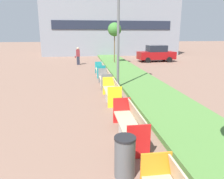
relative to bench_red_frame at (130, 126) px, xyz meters
name	(u,v)px	position (x,y,z in m)	size (l,w,h in m)	color
planter_grass_strip	(151,92)	(2.26, 4.92, -0.29)	(2.80, 120.00, 0.18)	#4C7A38
building_backdrop	(109,29)	(3.06, 29.03, 3.54)	(19.95, 7.45, 7.83)	gray
bench_red_frame	(130,126)	(0.00, 0.00, 0.00)	(0.65, 2.43, 0.94)	#ADA8A0
bench_yellow_frame	(112,93)	(0.00, 3.97, -0.01)	(0.65, 2.22, 0.94)	#ADA8A0
bench_grey_frame	(105,80)	(0.00, 6.97, -0.01)	(0.65, 2.13, 0.94)	#ADA8A0
bench_teal_frame	(101,71)	(0.00, 10.47, 0.00)	(0.65, 2.28, 0.94)	#ADA8A0
litter_bin	(125,157)	(-0.53, -1.86, 0.11)	(0.49, 0.49, 0.97)	#4C4F51
street_lamp_post	(118,8)	(0.61, 5.97, 4.07)	(0.24, 0.44, 8.13)	#56595B
sapling_tree_far	(115,30)	(2.04, 16.84, 3.17)	(1.39, 1.39, 4.26)	brown
pedestrian_walking	(78,56)	(-1.78, 16.85, 0.54)	(0.53, 0.24, 1.80)	#232633
parked_car_distant	(156,54)	(7.12, 18.28, 0.54)	(4.29, 2.00, 1.86)	maroon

